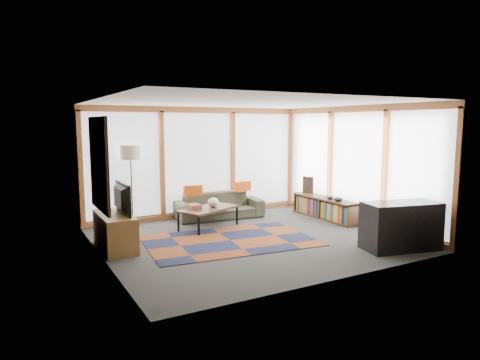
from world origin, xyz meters
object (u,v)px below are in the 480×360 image
bookshelf (324,208)px  bar_counter (401,226)px  floor_lamp (132,186)px  tv_console (115,232)px  television (117,198)px  sofa (219,205)px  coffee_table (209,218)px

bookshelf → bar_counter: bar_counter is taller
floor_lamp → bar_counter: size_ratio=1.32×
bar_counter → floor_lamp: bearing=145.4°
floor_lamp → tv_console: bearing=-114.6°
television → tv_console: bearing=90.5°
floor_lamp → bookshelf: size_ratio=0.89×
bookshelf → sofa: bearing=149.6°
floor_lamp → coffee_table: floor_lamp is taller
floor_lamp → sofa: bearing=-6.4°
floor_lamp → bar_counter: floor_lamp is taller
coffee_table → television: bearing=-163.4°
television → bar_counter: bearing=-118.7°
bar_counter → bookshelf: bearing=93.4°
coffee_table → television: (-2.04, -0.61, 0.69)m
sofa → floor_lamp: bearing=179.2°
coffee_table → bookshelf: 2.81m
bookshelf → tv_console: (-4.87, -0.13, 0.07)m
sofa → tv_console: bearing=-147.5°
television → bar_counter: size_ratio=0.72×
bookshelf → television: bearing=-178.4°
sofa → bookshelf: size_ratio=1.03×
coffee_table → bookshelf: size_ratio=0.66×
television → coffee_table: bearing=-72.7°
coffee_table → bookshelf: bearing=-9.8°
tv_console → television: bearing=-0.2°
bar_counter → television: bearing=163.9°
tv_console → television: size_ratio=1.31×
tv_console → coffee_table: bearing=16.1°
floor_lamp → bar_counter: (3.68, -4.06, -0.46)m
floor_lamp → tv_console: 1.86m
bookshelf → tv_console: 4.87m
tv_console → television: 0.59m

